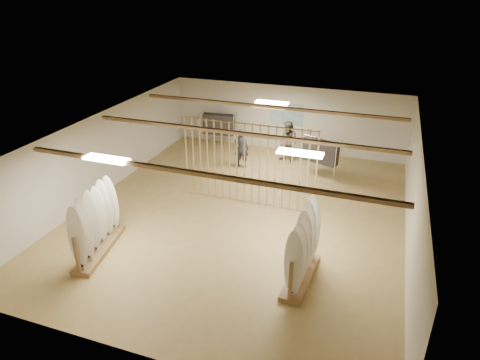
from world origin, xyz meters
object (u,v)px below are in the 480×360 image
(rack_right, at_px, (302,258))
(shopper_a, at_px, (242,145))
(clothing_rack_b, at_px, (321,151))
(clothing_rack_a, at_px, (219,124))
(shopper_b, at_px, (288,140))
(rack_left, at_px, (97,231))

(rack_right, bearing_deg, shopper_a, 124.73)
(clothing_rack_b, bearing_deg, clothing_rack_a, -179.16)
(clothing_rack_a, height_order, shopper_b, shopper_b)
(shopper_a, bearing_deg, shopper_b, -149.09)
(rack_right, bearing_deg, rack_left, -169.86)
(shopper_a, relative_size, shopper_b, 0.92)
(rack_left, height_order, clothing_rack_b, rack_left)
(rack_right, relative_size, clothing_rack_a, 1.30)
(rack_left, distance_m, rack_right, 5.54)
(rack_right, distance_m, clothing_rack_b, 6.35)
(rack_right, bearing_deg, clothing_rack_a, 127.80)
(clothing_rack_a, xyz_separation_m, shopper_a, (1.68, -1.80, -0.14))
(shopper_a, xyz_separation_m, shopper_b, (1.63, 1.04, 0.08))
(rack_left, distance_m, shopper_a, 7.05)
(clothing_rack_b, xyz_separation_m, shopper_a, (-3.08, -0.11, -0.12))
(rack_right, bearing_deg, shopper_b, 109.87)
(rack_left, xyz_separation_m, clothing_rack_a, (0.10, 8.61, 0.38))
(rack_left, distance_m, clothing_rack_b, 8.47)
(rack_left, relative_size, clothing_rack_a, 1.53)
(clothing_rack_a, bearing_deg, rack_right, -60.95)
(rack_left, height_order, clothing_rack_a, rack_left)
(rack_left, xyz_separation_m, shopper_b, (3.41, 7.85, 0.32))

